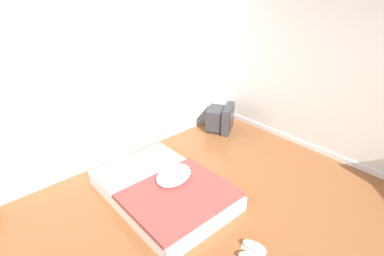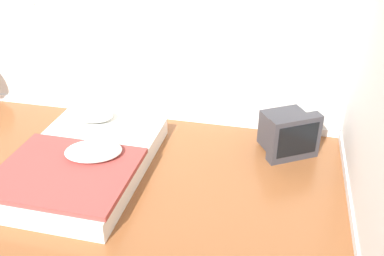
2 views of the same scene
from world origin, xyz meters
name	(u,v)px [view 1 (image 1 of 2)]	position (x,y,z in m)	size (l,w,h in m)	color
wall_back	(96,82)	(-0.02, 2.53, 1.29)	(7.82, 0.08, 2.60)	silver
wall_right	(364,84)	(2.74, 0.00, 1.29)	(0.08, 7.40, 2.60)	silver
mattress_bed	(163,188)	(0.11, 1.23, 0.13)	(1.27, 1.84, 0.34)	silver
crt_tv	(221,118)	(2.10, 2.06, 0.23)	(0.67, 0.65, 0.49)	#333338
sneaker_pair	(253,252)	(0.23, -0.15, 0.05)	(0.34, 0.34, 0.10)	silver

